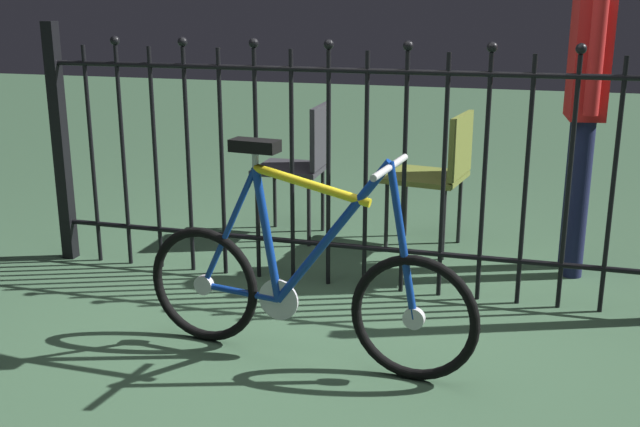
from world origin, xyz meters
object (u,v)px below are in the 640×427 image
at_px(chair_olive, 439,168).
at_px(person_visitor, 587,85).
at_px(chair_charcoal, 303,158).
at_px(bicycle, 303,286).

height_order(chair_olive, person_visitor, person_visitor).
height_order(chair_charcoal, person_visitor, person_visitor).
xyz_separation_m(chair_olive, person_visitor, (0.77, -0.18, 0.53)).
distance_m(bicycle, person_visitor, 1.95).
relative_size(bicycle, chair_charcoal, 1.74).
height_order(bicycle, chair_charcoal, bicycle).
xyz_separation_m(bicycle, chair_olive, (0.35, 1.61, 0.18)).
bearing_deg(bicycle, person_visitor, 51.97).
distance_m(bicycle, chair_charcoal, 1.70).
relative_size(chair_olive, chair_charcoal, 0.98).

